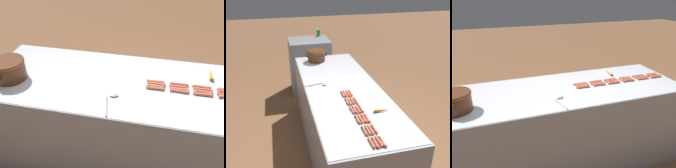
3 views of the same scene
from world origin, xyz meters
TOP-DOWN VIEW (x-y plane):
  - ground_plane at (0.00, 0.00)m, footprint 20.00×20.00m
  - griddle_counter at (0.00, 0.00)m, footprint 0.89×2.50m
  - hot_dog_3 at (-0.05, -0.56)m, footprint 0.03×0.15m
  - hot_dog_4 at (-0.05, -0.38)m, footprint 0.03×0.15m
  - hot_dog_5 at (-0.05, -0.19)m, footprint 0.02×0.15m
  - hot_dog_9 at (-0.02, -0.56)m, footprint 0.03×0.15m
  - hot_dog_10 at (-0.02, -0.38)m, footprint 0.03×0.15m
  - hot_dog_11 at (-0.02, -0.20)m, footprint 0.02×0.15m
  - hot_dog_15 at (0.01, -0.56)m, footprint 0.03×0.15m
  - hot_dog_16 at (0.01, -0.37)m, footprint 0.03×0.15m
  - hot_dog_17 at (0.01, -0.20)m, footprint 0.02×0.15m
  - hot_dog_21 at (0.05, -0.56)m, footprint 0.03×0.15m
  - hot_dog_22 at (0.05, -0.38)m, footprint 0.03×0.15m
  - hot_dog_23 at (0.04, -0.19)m, footprint 0.03×0.15m
  - bean_pot at (-0.14, 1.01)m, footprint 0.34×0.27m
  - serving_spoon at (-0.24, 0.12)m, footprint 0.27×0.10m
  - carrot at (0.23, -0.65)m, footprint 0.18×0.04m

SIDE VIEW (x-z plane):
  - ground_plane at x=0.00m, z-range 0.00..0.00m
  - griddle_counter at x=0.00m, z-range 0.00..0.91m
  - serving_spoon at x=-0.24m, z-range 0.91..0.92m
  - hot_dog_3 at x=-0.05m, z-range 0.91..0.93m
  - hot_dog_4 at x=-0.05m, z-range 0.91..0.93m
  - hot_dog_5 at x=-0.05m, z-range 0.91..0.93m
  - hot_dog_9 at x=-0.02m, z-range 0.91..0.93m
  - hot_dog_10 at x=-0.02m, z-range 0.91..0.93m
  - hot_dog_11 at x=-0.02m, z-range 0.91..0.93m
  - hot_dog_15 at x=0.01m, z-range 0.91..0.93m
  - hot_dog_16 at x=0.01m, z-range 0.91..0.93m
  - hot_dog_17 at x=0.01m, z-range 0.91..0.93m
  - hot_dog_21 at x=0.05m, z-range 0.91..0.93m
  - hot_dog_22 at x=0.05m, z-range 0.91..0.93m
  - hot_dog_23 at x=0.04m, z-range 0.91..0.93m
  - carrot at x=0.23m, z-range 0.91..0.94m
  - bean_pot at x=-0.14m, z-range 0.92..1.09m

